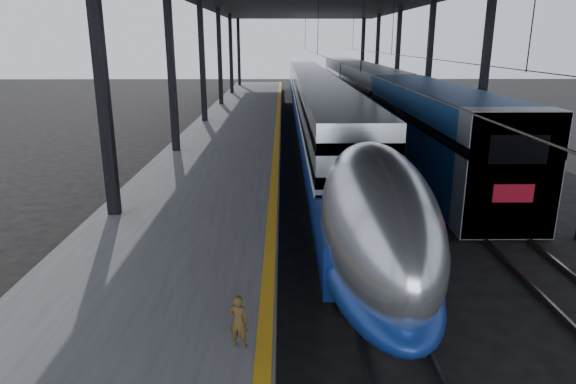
{
  "coord_description": "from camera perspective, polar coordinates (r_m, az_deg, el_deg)",
  "views": [
    {
      "loc": [
        -0.34,
        -10.79,
        6.36
      ],
      "look_at": [
        -0.2,
        3.98,
        2.0
      ],
      "focal_mm": 32.0,
      "sensor_mm": 36.0,
      "label": 1
    }
  ],
  "objects": [
    {
      "name": "ground",
      "position": [
        12.53,
        1.12,
        -14.07
      ],
      "size": [
        160.0,
        160.0,
        0.0
      ],
      "primitive_type": "plane",
      "color": "black",
      "rests_on": "ground"
    },
    {
      "name": "tgv_train",
      "position": [
        39.99,
        2.85,
        9.99
      ],
      "size": [
        2.79,
        65.2,
        4.0
      ],
      "color": "#B6B9BE",
      "rests_on": "ground"
    },
    {
      "name": "yellow_strip",
      "position": [
        31.25,
        -1.21,
        6.58
      ],
      "size": [
        0.3,
        80.0,
        0.01
      ],
      "primitive_type": "cube",
      "color": "orange",
      "rests_on": "platform"
    },
    {
      "name": "platform",
      "position": [
        31.5,
        -6.33,
        5.63
      ],
      "size": [
        6.0,
        80.0,
        1.0
      ],
      "primitive_type": "cube",
      "color": "#4C4C4F",
      "rests_on": "ground"
    },
    {
      "name": "second_train",
      "position": [
        43.75,
        9.27,
        10.76
      ],
      "size": [
        3.11,
        56.05,
        4.29
      ],
      "color": "navy",
      "rests_on": "ground"
    },
    {
      "name": "rails",
      "position": [
        31.79,
        8.25,
        4.89
      ],
      "size": [
        6.52,
        80.0,
        0.16
      ],
      "color": "slate",
      "rests_on": "ground"
    },
    {
      "name": "child",
      "position": [
        9.58,
        -5.53,
        -14.08
      ],
      "size": [
        0.42,
        0.33,
        1.02
      ],
      "primitive_type": "imported",
      "rotation": [
        0.0,
        0.0,
        2.89
      ],
      "color": "#473517",
      "rests_on": "platform"
    }
  ]
}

